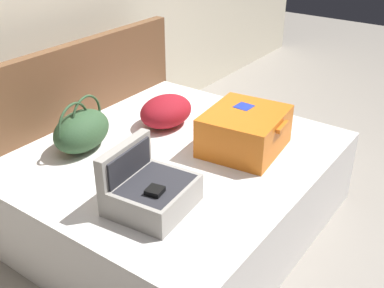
{
  "coord_description": "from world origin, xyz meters",
  "views": [
    {
      "loc": [
        -1.99,
        -1.16,
        1.93
      ],
      "look_at": [
        0.0,
        0.28,
        0.61
      ],
      "focal_mm": 44.2,
      "sensor_mm": 36.0,
      "label": 1
    }
  ],
  "objects_px": {
    "hard_case_large": "(245,130)",
    "pillow_near_headboard": "(166,111)",
    "hard_case_medium": "(150,190)",
    "bed": "(176,187)",
    "duffel_bag": "(82,130)"
  },
  "relations": [
    {
      "from": "duffel_bag",
      "to": "hard_case_medium",
      "type": "bearing_deg",
      "value": -107.16
    },
    {
      "from": "pillow_near_headboard",
      "to": "hard_case_medium",
      "type": "bearing_deg",
      "value": -146.28
    },
    {
      "from": "hard_case_medium",
      "to": "pillow_near_headboard",
      "type": "bearing_deg",
      "value": 27.73
    },
    {
      "from": "hard_case_medium",
      "to": "pillow_near_headboard",
      "type": "distance_m",
      "value": 0.96
    },
    {
      "from": "hard_case_large",
      "to": "duffel_bag",
      "type": "height_order",
      "value": "duffel_bag"
    },
    {
      "from": "hard_case_medium",
      "to": "duffel_bag",
      "type": "xyz_separation_m",
      "value": [
        0.23,
        0.74,
        0.03
      ]
    },
    {
      "from": "hard_case_medium",
      "to": "pillow_near_headboard",
      "type": "xyz_separation_m",
      "value": [
        0.79,
        0.53,
        0.0
      ]
    },
    {
      "from": "hard_case_large",
      "to": "hard_case_medium",
      "type": "xyz_separation_m",
      "value": [
        -0.81,
        0.08,
        -0.03
      ]
    },
    {
      "from": "bed",
      "to": "pillow_near_headboard",
      "type": "distance_m",
      "value": 0.54
    },
    {
      "from": "duffel_bag",
      "to": "bed",
      "type": "bearing_deg",
      "value": -60.02
    },
    {
      "from": "hard_case_large",
      "to": "pillow_near_headboard",
      "type": "distance_m",
      "value": 0.61
    },
    {
      "from": "duffel_bag",
      "to": "hard_case_large",
      "type": "bearing_deg",
      "value": -54.69
    },
    {
      "from": "hard_case_medium",
      "to": "bed",
      "type": "bearing_deg",
      "value": 18.68
    },
    {
      "from": "bed",
      "to": "duffel_bag",
      "type": "xyz_separation_m",
      "value": [
        -0.29,
        0.5,
        0.38
      ]
    },
    {
      "from": "hard_case_large",
      "to": "pillow_near_headboard",
      "type": "xyz_separation_m",
      "value": [
        -0.01,
        0.61,
        -0.03
      ]
    }
  ]
}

